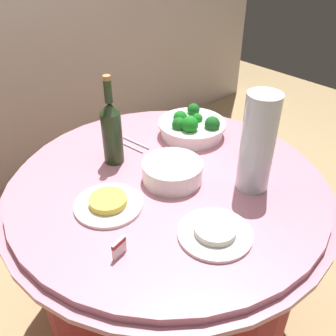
{
  "coord_description": "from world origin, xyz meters",
  "views": [
    {
      "loc": [
        -0.73,
        -0.78,
        1.53
      ],
      "look_at": [
        0.0,
        0.0,
        0.79
      ],
      "focal_mm": 40.32,
      "sensor_mm": 36.0,
      "label": 1
    }
  ],
  "objects_px": {
    "broccoli_bowl": "(192,127)",
    "wine_bottle": "(112,131)",
    "decorative_fruit_vase": "(257,146)",
    "food_plate_fried_egg": "(108,203)",
    "plate_stack": "(172,171)",
    "label_placard_front": "(119,247)",
    "serving_tongs": "(130,143)",
    "food_plate_rice": "(215,232)"
  },
  "relations": [
    {
      "from": "food_plate_fried_egg",
      "to": "food_plate_rice",
      "type": "bearing_deg",
      "value": -64.52
    },
    {
      "from": "food_plate_fried_egg",
      "to": "wine_bottle",
      "type": "bearing_deg",
      "value": 49.62
    },
    {
      "from": "broccoli_bowl",
      "to": "food_plate_fried_egg",
      "type": "distance_m",
      "value": 0.54
    },
    {
      "from": "food_plate_rice",
      "to": "food_plate_fried_egg",
      "type": "bearing_deg",
      "value": 115.48
    },
    {
      "from": "serving_tongs",
      "to": "label_placard_front",
      "type": "distance_m",
      "value": 0.59
    },
    {
      "from": "broccoli_bowl",
      "to": "decorative_fruit_vase",
      "type": "relative_size",
      "value": 0.82
    },
    {
      "from": "decorative_fruit_vase",
      "to": "food_plate_fried_egg",
      "type": "height_order",
      "value": "decorative_fruit_vase"
    },
    {
      "from": "serving_tongs",
      "to": "label_placard_front",
      "type": "bearing_deg",
      "value": -130.8
    },
    {
      "from": "broccoli_bowl",
      "to": "wine_bottle",
      "type": "height_order",
      "value": "wine_bottle"
    },
    {
      "from": "plate_stack",
      "to": "food_plate_rice",
      "type": "xyz_separation_m",
      "value": [
        -0.1,
        -0.28,
        -0.02
      ]
    },
    {
      "from": "broccoli_bowl",
      "to": "food_plate_rice",
      "type": "bearing_deg",
      "value": -129.2
    },
    {
      "from": "serving_tongs",
      "to": "food_plate_rice",
      "type": "distance_m",
      "value": 0.59
    },
    {
      "from": "broccoli_bowl",
      "to": "label_placard_front",
      "type": "xyz_separation_m",
      "value": [
        -0.62,
        -0.33,
        -0.01
      ]
    },
    {
      "from": "broccoli_bowl",
      "to": "food_plate_fried_egg",
      "type": "xyz_separation_m",
      "value": [
        -0.52,
        -0.14,
        -0.03
      ]
    },
    {
      "from": "food_plate_fried_egg",
      "to": "label_placard_front",
      "type": "height_order",
      "value": "label_placard_front"
    },
    {
      "from": "broccoli_bowl",
      "to": "serving_tongs",
      "type": "xyz_separation_m",
      "value": [
        -0.23,
        0.12,
        -0.04
      ]
    },
    {
      "from": "broccoli_bowl",
      "to": "plate_stack",
      "type": "bearing_deg",
      "value": -147.97
    },
    {
      "from": "wine_bottle",
      "to": "food_plate_fried_egg",
      "type": "distance_m",
      "value": 0.29
    },
    {
      "from": "wine_bottle",
      "to": "serving_tongs",
      "type": "distance_m",
      "value": 0.18
    },
    {
      "from": "food_plate_fried_egg",
      "to": "decorative_fruit_vase",
      "type": "bearing_deg",
      "value": -29.96
    },
    {
      "from": "plate_stack",
      "to": "serving_tongs",
      "type": "distance_m",
      "value": 0.3
    },
    {
      "from": "plate_stack",
      "to": "food_plate_fried_egg",
      "type": "xyz_separation_m",
      "value": [
        -0.25,
        0.03,
        -0.02
      ]
    },
    {
      "from": "serving_tongs",
      "to": "plate_stack",
      "type": "bearing_deg",
      "value": -97.92
    },
    {
      "from": "broccoli_bowl",
      "to": "wine_bottle",
      "type": "xyz_separation_m",
      "value": [
        -0.35,
        0.07,
        0.09
      ]
    },
    {
      "from": "plate_stack",
      "to": "label_placard_front",
      "type": "relative_size",
      "value": 3.82
    },
    {
      "from": "plate_stack",
      "to": "decorative_fruit_vase",
      "type": "relative_size",
      "value": 0.62
    },
    {
      "from": "food_plate_fried_egg",
      "to": "food_plate_rice",
      "type": "relative_size",
      "value": 1.0
    },
    {
      "from": "broccoli_bowl",
      "to": "food_plate_rice",
      "type": "relative_size",
      "value": 1.27
    },
    {
      "from": "food_plate_fried_egg",
      "to": "serving_tongs",
      "type": "bearing_deg",
      "value": 41.84
    },
    {
      "from": "broccoli_bowl",
      "to": "food_plate_fried_egg",
      "type": "bearing_deg",
      "value": -165.25
    },
    {
      "from": "decorative_fruit_vase",
      "to": "food_plate_rice",
      "type": "height_order",
      "value": "decorative_fruit_vase"
    },
    {
      "from": "broccoli_bowl",
      "to": "food_plate_fried_egg",
      "type": "relative_size",
      "value": 1.27
    },
    {
      "from": "serving_tongs",
      "to": "food_plate_fried_egg",
      "type": "height_order",
      "value": "food_plate_fried_egg"
    },
    {
      "from": "decorative_fruit_vase",
      "to": "serving_tongs",
      "type": "distance_m",
      "value": 0.55
    },
    {
      "from": "decorative_fruit_vase",
      "to": "food_plate_fried_egg",
      "type": "bearing_deg",
      "value": 150.04
    },
    {
      "from": "broccoli_bowl",
      "to": "plate_stack",
      "type": "distance_m",
      "value": 0.32
    },
    {
      "from": "label_placard_front",
      "to": "broccoli_bowl",
      "type": "bearing_deg",
      "value": 27.81
    },
    {
      "from": "broccoli_bowl",
      "to": "serving_tongs",
      "type": "height_order",
      "value": "broccoli_bowl"
    },
    {
      "from": "decorative_fruit_vase",
      "to": "label_placard_front",
      "type": "bearing_deg",
      "value": 174.01
    },
    {
      "from": "food_plate_rice",
      "to": "label_placard_front",
      "type": "bearing_deg",
      "value": 152.8
    },
    {
      "from": "decorative_fruit_vase",
      "to": "food_plate_fried_egg",
      "type": "relative_size",
      "value": 1.55
    },
    {
      "from": "plate_stack",
      "to": "serving_tongs",
      "type": "relative_size",
      "value": 1.25
    }
  ]
}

